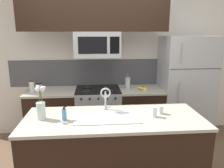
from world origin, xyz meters
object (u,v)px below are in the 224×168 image
(storage_jar_medium, at_px, (39,87))
(dish_soap_bottle, at_px, (64,114))
(refrigerator, at_px, (185,88))
(banana_bunch, at_px, (143,88))
(sink_faucet, at_px, (106,96))
(storage_jar_tall, at_px, (32,86))
(stove_range, at_px, (98,114))
(spare_glass, at_px, (161,110))
(drinking_glass, at_px, (154,112))
(flower_vase, at_px, (41,108))
(french_press, at_px, (128,83))
(microwave, at_px, (97,45))

(storage_jar_medium, relative_size, dish_soap_bottle, 0.82)
(refrigerator, distance_m, banana_bunch, 0.79)
(storage_jar_medium, relative_size, sink_faucet, 0.44)
(storage_jar_tall, relative_size, sink_faucet, 0.61)
(banana_bunch, xyz_separation_m, dish_soap_bottle, (-1.18, -1.23, 0.05))
(storage_jar_tall, bearing_deg, stove_range, 0.77)
(stove_range, relative_size, spare_glass, 9.08)
(sink_faucet, relative_size, drinking_glass, 2.45)
(dish_soap_bottle, relative_size, flower_vase, 0.43)
(french_press, height_order, dish_soap_bottle, french_press)
(stove_range, xyz_separation_m, microwave, (0.00, -0.02, 1.22))
(refrigerator, height_order, dish_soap_bottle, refrigerator)
(french_press, distance_m, flower_vase, 1.77)
(sink_faucet, distance_m, flower_vase, 0.78)
(french_press, xyz_separation_m, drinking_glass, (0.11, -1.34, -0.04))
(french_press, height_order, drinking_glass, french_press)
(sink_faucet, height_order, drinking_glass, sink_faucet)
(banana_bunch, relative_size, flower_vase, 0.49)
(sink_faucet, bearing_deg, dish_soap_bottle, -151.83)
(microwave, xyz_separation_m, storage_jar_tall, (-1.10, 0.01, -0.68))
(sink_faucet, distance_m, dish_soap_bottle, 0.56)
(banana_bunch, relative_size, drinking_glass, 1.53)
(sink_faucet, height_order, dish_soap_bottle, sink_faucet)
(storage_jar_medium, height_order, dish_soap_bottle, dish_soap_bottle)
(sink_faucet, bearing_deg, banana_bunch, 54.35)
(dish_soap_bottle, bearing_deg, refrigerator, 33.72)
(dish_soap_bottle, xyz_separation_m, spare_glass, (1.15, 0.10, -0.02))
(banana_bunch, distance_m, french_press, 0.29)
(stove_range, xyz_separation_m, banana_bunch, (0.78, -0.06, 0.47))
(flower_vase, bearing_deg, sink_faucet, 15.38)
(french_press, distance_m, sink_faucet, 1.19)
(microwave, bearing_deg, stove_range, 90.16)
(storage_jar_tall, distance_m, dish_soap_bottle, 1.45)
(storage_jar_tall, height_order, dish_soap_bottle, storage_jar_tall)
(stove_range, bearing_deg, refrigerator, 0.74)
(storage_jar_tall, bearing_deg, dish_soap_bottle, -61.43)
(refrigerator, xyz_separation_m, spare_glass, (-0.82, -1.21, 0.05))
(drinking_glass, relative_size, spare_glass, 1.22)
(storage_jar_medium, bearing_deg, flower_vase, -75.61)
(drinking_glass, distance_m, spare_glass, 0.14)
(storage_jar_medium, relative_size, banana_bunch, 0.71)
(flower_vase, bearing_deg, microwave, 61.11)
(sink_faucet, distance_m, drinking_glass, 0.62)
(stove_range, relative_size, storage_jar_tall, 4.95)
(french_press, relative_size, sink_faucet, 0.87)
(refrigerator, height_order, french_press, refrigerator)
(flower_vase, bearing_deg, spare_glass, 1.81)
(storage_jar_medium, xyz_separation_m, dish_soap_bottle, (0.58, -1.28, 0.00))
(storage_jar_medium, xyz_separation_m, drinking_glass, (1.62, -1.27, -0.01))
(flower_vase, bearing_deg, storage_jar_medium, 104.39)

